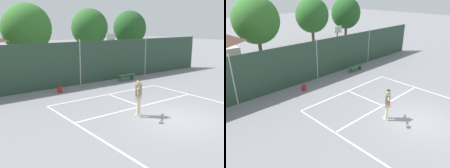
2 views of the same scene
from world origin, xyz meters
The scene contains 9 objects.
ground_plane centered at (0.00, 0.00, 0.00)m, with size 120.00×120.00×0.00m, color gray.
court_markings centered at (0.00, 0.65, 0.00)m, with size 8.30×11.10×0.01m.
chainlink_fence centered at (0.00, 9.00, 1.57)m, with size 26.09×0.09×3.28m.
basketball_hoop centered at (4.27, 11.08, 2.31)m, with size 0.90×0.67×3.55m.
treeline_backdrop centered at (-0.03, 17.63, 3.82)m, with size 27.16×4.27×6.31m.
tennis_player centered at (-1.19, 1.42, 1.11)m, with size 1.14×0.97×1.85m.
tennis_ball centered at (-1.19, 2.96, 0.03)m, with size 0.07×0.07×0.07m, color #CCE033.
backpack_red centered at (-2.25, 7.75, 0.19)m, with size 0.31×0.29×0.46m.
courtside_bench centered at (3.58, 8.00, 0.36)m, with size 1.60×0.36×0.48m.
Camera 1 is at (-9.27, -7.31, 4.34)m, focal length 41.56 mm.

